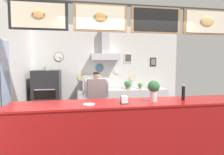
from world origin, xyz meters
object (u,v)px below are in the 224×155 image
Objects in this scene: shop_worker at (97,101)px; condiment_plate at (89,104)px; potted_rosemary at (128,85)px; espresso_machine at (92,83)px; potted_basil at (153,84)px; napkin_holder at (124,100)px; pepper_grinder at (183,92)px; potted_thyme at (140,85)px; basil_vase at (154,90)px; pizza_oven at (47,96)px.

shop_worker reaches higher than condiment_plate.
shop_worker is 1.68m from potted_rosemary.
espresso_machine is 1.95m from potted_basil.
pepper_grinder is (1.10, 0.07, 0.09)m from napkin_holder.
potted_rosemary is (1.11, 0.01, -0.07)m from espresso_machine.
napkin_holder reaches higher than potted_thyme.
potted_rosemary is 0.43m from potted_thyme.
espresso_machine reaches higher than napkin_holder.
potted_rosemary is 1.41× the size of condiment_plate.
basil_vase is at bearing 121.87° from shop_worker.
pepper_grinder is (1.43, -1.35, 0.39)m from shop_worker.
shop_worker reaches higher than basil_vase.
pizza_oven is at bearing 138.12° from pepper_grinder.
potted_basil is (3.25, 0.18, 0.27)m from pizza_oven.
potted_rosemary is (1.09, 1.26, 0.24)m from shop_worker.
basil_vase reaches higher than napkin_holder.
shop_worker is 2.01m from pepper_grinder.
espresso_machine reaches higher than potted_basil.
shop_worker is 1.67m from basil_vase.
pepper_grinder is at bearing 2.34° from condiment_plate.
pepper_grinder is at bearing -41.88° from pizza_oven.
basil_vase reaches higher than potted_thyme.
potted_rosemary is 0.84m from potted_basil.
potted_thyme is at bearing 66.67° from napkin_holder.
espresso_machine is (1.29, 0.14, 0.35)m from pizza_oven.
napkin_holder is (1.65, -2.53, 0.35)m from pizza_oven.
condiment_plate is at bearing -128.75° from potted_basil.
shop_worker is 5.66× the size of potted_rosemary.
pizza_oven is 6.04× the size of potted_rosemary.
espresso_machine is 2.98m from pepper_grinder.
potted_basil is at bearing 2.06° from potted_rosemary.
shop_worker is 1.49m from napkin_holder.
pizza_oven is 11.58× the size of napkin_holder.
potted_rosemary is 2.64m from pepper_grinder.
potted_thyme is at bearing 176.78° from potted_basil.
potted_rosemary is 0.91× the size of pepper_grinder.
espresso_machine is at bearing 6.14° from pizza_oven.
basil_vase reaches higher than pepper_grinder.
pizza_oven is 8.51× the size of condiment_plate.
shop_worker is 7.97× the size of condiment_plate.
pepper_grinder is at bearing 135.72° from shop_worker.
espresso_machine is at bearing -177.77° from potted_thyme.
espresso_machine is at bearing 97.60° from napkin_holder.
potted_rosemary is at bearing 0.31° from espresso_machine.
basil_vase is (-0.64, -2.66, 0.26)m from potted_thyme.
potted_basil is 1.35× the size of potted_thyme.
pepper_grinder is (0.56, 0.00, -0.06)m from basil_vase.
condiment_plate is at bearing -177.66° from pepper_grinder.
napkin_holder is at bearing -113.33° from potted_thyme.
shop_worker is 1.29m from espresso_machine.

